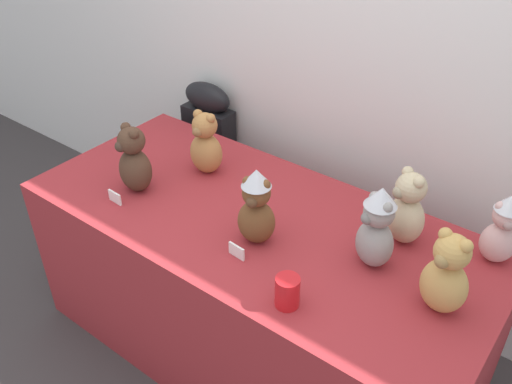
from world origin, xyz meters
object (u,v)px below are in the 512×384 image
Objects in this scene: teddy_bear_caramel at (206,145)px; teddy_bear_sand at (407,209)px; party_cup_red at (287,292)px; teddy_bear_ash at (377,228)px; display_table at (256,287)px; teddy_bear_blush at (503,229)px; instrument_case at (211,161)px; teddy_bear_chestnut at (256,207)px; teddy_bear_cocoa at (134,161)px; teddy_bear_honey at (446,275)px.

teddy_bear_sand is at bearing 2.78° from teddy_bear_caramel.
teddy_bear_ash is at bearing 70.30° from party_cup_red.
teddy_bear_sand is at bearing 74.00° from party_cup_red.
teddy_bear_blush is at bearing 20.89° from display_table.
display_table is 2.02× the size of instrument_case.
teddy_bear_chestnut is at bearing -30.75° from teddy_bear_caramel.
display_table is 0.93m from instrument_case.
teddy_bear_sand is 2.67× the size of party_cup_red.
teddy_bear_chestnut is 1.05× the size of teddy_bear_sand.
teddy_bear_chestnut is at bearing 144.22° from party_cup_red.
teddy_bear_cocoa is (0.22, -0.70, 0.42)m from instrument_case.
display_table is 0.64m from party_cup_red.
teddy_bear_blush is at bearing 53.49° from party_cup_red.
instrument_case is at bearing 123.86° from teddy_bear_chestnut.
teddy_bear_blush is (0.07, 0.34, -0.00)m from teddy_bear_honey.
teddy_bear_ash is at bearing 3.15° from teddy_bear_chestnut.
party_cup_red is (0.87, -0.16, -0.08)m from teddy_bear_cocoa.
teddy_bear_sand is at bearing 34.57° from teddy_bear_cocoa.
display_table is 6.36× the size of teddy_bear_honey.
teddy_bear_blush is 1.21m from teddy_bear_caramel.
teddy_bear_blush reaches higher than display_table.
instrument_case is 3.35× the size of teddy_bear_blush.
teddy_bear_cocoa reaches higher than party_cup_red.
teddy_bear_blush is at bearing -9.97° from instrument_case.
teddy_bear_caramel is 0.89m from teddy_bear_sand.
teddy_bear_blush reaches higher than instrument_case.
teddy_bear_blush reaches higher than party_cup_red.
teddy_bear_ash is 0.38m from party_cup_red.
teddy_bear_ash is (1.00, 0.18, 0.02)m from teddy_bear_cocoa.
teddy_bear_honey is at bearing 35.67° from party_cup_red.
teddy_bear_caramel is at bearing 134.43° from teddy_bear_chestnut.
instrument_case is 3.16× the size of teddy_bear_sand.
teddy_bear_chestnut is 0.53m from teddy_bear_caramel.
teddy_bear_cocoa reaches higher than display_table.
instrument_case is 3.13× the size of teddy_bear_cocoa.
teddy_bear_sand reaches higher than instrument_case.
teddy_bear_caramel is (-0.38, 0.14, 0.51)m from display_table.
teddy_bear_chestnut is at bearing -158.95° from teddy_bear_honey.
teddy_bear_blush is 2.52× the size of party_cup_red.
teddy_bear_cocoa is 0.89m from party_cup_red.
teddy_bear_honey reaches higher than party_cup_red.
teddy_bear_sand reaches higher than teddy_bear_caramel.
teddy_bear_chestnut is 2.80× the size of party_cup_red.
party_cup_red is at bearing 4.42° from teddy_bear_cocoa.
instrument_case is at bearing 172.44° from teddy_bear_honey.
teddy_bear_blush is at bearing 67.53° from teddy_bear_ash.
teddy_bear_ash reaches higher than party_cup_red.
teddy_bear_sand is 0.55m from party_cup_red.
teddy_bear_blush is 0.77m from party_cup_red.
teddy_bear_ash is 1.14× the size of teddy_bear_blush.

